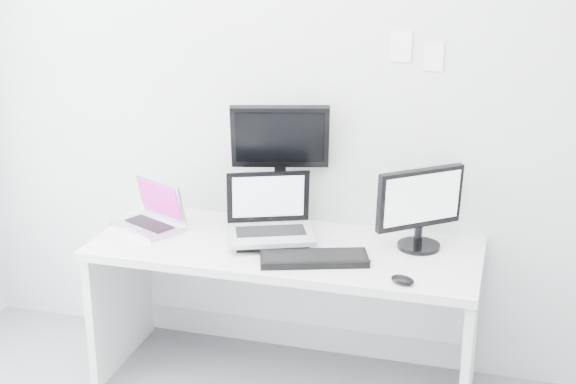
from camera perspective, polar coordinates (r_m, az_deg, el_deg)
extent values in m
plane|color=silver|center=(3.98, 1.17, 6.46)|extent=(3.60, 0.00, 3.60)
cube|color=silver|center=(4.00, -0.20, -8.53)|extent=(1.80, 0.70, 0.73)
cube|color=#BCBCC1|center=(4.06, -9.77, -0.92)|extent=(0.40, 0.36, 0.24)
cube|color=black|center=(4.04, -2.71, -1.30)|extent=(0.10, 0.10, 0.17)
cube|color=#A9ACAF|center=(3.81, -1.20, -1.28)|extent=(0.48, 0.43, 0.33)
cube|color=black|center=(3.98, -0.55, 1.95)|extent=(0.49, 0.29, 0.64)
cube|color=black|center=(3.79, 9.15, -1.08)|extent=(0.46, 0.43, 0.39)
cube|color=black|center=(3.66, 1.81, -4.62)|extent=(0.51, 0.31, 0.03)
ellipsoid|color=black|center=(3.49, 7.91, -6.02)|extent=(0.12, 0.10, 0.03)
cube|color=white|center=(3.84, 7.79, 9.93)|extent=(0.10, 0.00, 0.14)
cube|color=white|center=(3.83, 10.01, 9.19)|extent=(0.09, 0.00, 0.13)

